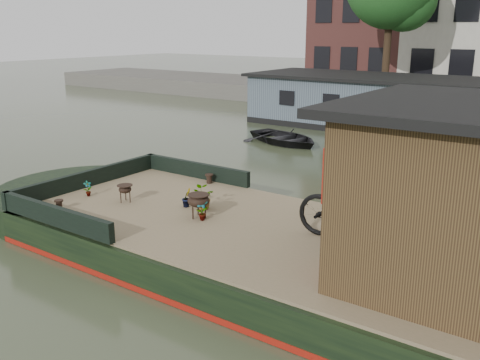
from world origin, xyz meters
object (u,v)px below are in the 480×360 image
Objects in this scene: brazier_rear at (125,193)px; dinghy at (285,134)px; bicycle at (361,210)px; brazier_front at (199,206)px; potted_plant_a at (202,210)px.

brazier_rear reaches higher than dinghy.
dinghy is at bearing 101.59° from brazier_rear.
bicycle is 4.71m from brazier_rear.
bicycle is at bearing 8.51° from brazier_rear.
bicycle is 10.93m from dinghy.
brazier_front is at bearing 96.79° from bicycle.
dinghy is at bearing 111.78° from brazier_front.
brazier_rear is at bearing -148.55° from dinghy.
bicycle reaches higher than potted_plant_a.
dinghy is at bearing 32.88° from bicycle.
bicycle is 4.75× the size of brazier_front.
brazier_rear is (-1.91, -0.06, -0.03)m from potted_plant_a.
brazier_rear is at bearing -178.34° from potted_plant_a.
brazier_front is 1.26× the size of brazier_rear.
potted_plant_a is 0.13× the size of dinghy.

